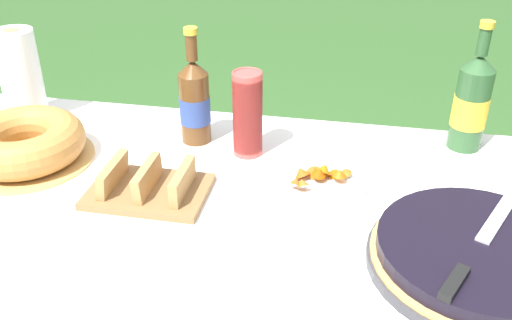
{
  "coord_description": "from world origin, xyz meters",
  "views": [
    {
      "loc": [
        0.35,
        -0.9,
        1.37
      ],
      "look_at": [
        0.14,
        0.18,
        0.73
      ],
      "focal_mm": 40.0,
      "sensor_mm": 36.0,
      "label": 1
    }
  ],
  "objects_px": {
    "bundt_cake": "(24,143)",
    "cider_bottle_amber": "(195,101)",
    "snack_plate_left": "(319,180)",
    "berry_tart": "(478,256)",
    "cider_bottle_green": "(471,103)",
    "paper_towel_roll": "(21,75)",
    "bread_board": "(148,186)",
    "serving_knife": "(477,249)",
    "cup_stack": "(248,114)"
  },
  "relations": [
    {
      "from": "bundt_cake",
      "to": "cider_bottle_amber",
      "type": "relative_size",
      "value": 1.08
    },
    {
      "from": "berry_tart",
      "to": "bread_board",
      "type": "bearing_deg",
      "value": 170.03
    },
    {
      "from": "snack_plate_left",
      "to": "paper_towel_roll",
      "type": "bearing_deg",
      "value": 166.33
    },
    {
      "from": "cup_stack",
      "to": "cider_bottle_amber",
      "type": "relative_size",
      "value": 0.72
    },
    {
      "from": "snack_plate_left",
      "to": "cup_stack",
      "type": "bearing_deg",
      "value": 148.31
    },
    {
      "from": "paper_towel_roll",
      "to": "bread_board",
      "type": "height_order",
      "value": "paper_towel_roll"
    },
    {
      "from": "bundt_cake",
      "to": "cider_bottle_amber",
      "type": "xyz_separation_m",
      "value": [
        0.38,
        0.18,
        0.06
      ]
    },
    {
      "from": "berry_tart",
      "to": "cider_bottle_green",
      "type": "relative_size",
      "value": 1.24
    },
    {
      "from": "serving_knife",
      "to": "paper_towel_roll",
      "type": "relative_size",
      "value": 1.39
    },
    {
      "from": "berry_tart",
      "to": "cup_stack",
      "type": "bearing_deg",
      "value": 145.32
    },
    {
      "from": "paper_towel_roll",
      "to": "cup_stack",
      "type": "bearing_deg",
      "value": -7.67
    },
    {
      "from": "bundt_cake",
      "to": "cider_bottle_amber",
      "type": "bearing_deg",
      "value": 25.68
    },
    {
      "from": "serving_knife",
      "to": "paper_towel_roll",
      "type": "distance_m",
      "value": 1.23
    },
    {
      "from": "cup_stack",
      "to": "snack_plate_left",
      "type": "relative_size",
      "value": 1.0
    },
    {
      "from": "berry_tart",
      "to": "bread_board",
      "type": "distance_m",
      "value": 0.69
    },
    {
      "from": "serving_knife",
      "to": "snack_plate_left",
      "type": "xyz_separation_m",
      "value": [
        -0.3,
        0.26,
        -0.05
      ]
    },
    {
      "from": "bundt_cake",
      "to": "cider_bottle_amber",
      "type": "height_order",
      "value": "cider_bottle_amber"
    },
    {
      "from": "berry_tart",
      "to": "cup_stack",
      "type": "xyz_separation_m",
      "value": [
        -0.5,
        0.35,
        0.08
      ]
    },
    {
      "from": "serving_knife",
      "to": "bundt_cake",
      "type": "height_order",
      "value": "bundt_cake"
    },
    {
      "from": "berry_tart",
      "to": "serving_knife",
      "type": "relative_size",
      "value": 1.15
    },
    {
      "from": "cider_bottle_amber",
      "to": "snack_plate_left",
      "type": "relative_size",
      "value": 1.38
    },
    {
      "from": "serving_knife",
      "to": "paper_towel_roll",
      "type": "xyz_separation_m",
      "value": [
        -1.13,
        0.46,
        0.06
      ]
    },
    {
      "from": "cider_bottle_green",
      "to": "bread_board",
      "type": "bearing_deg",
      "value": -152.76
    },
    {
      "from": "cider_bottle_green",
      "to": "cider_bottle_amber",
      "type": "bearing_deg",
      "value": -172.01
    },
    {
      "from": "cider_bottle_amber",
      "to": "bread_board",
      "type": "distance_m",
      "value": 0.29
    },
    {
      "from": "serving_knife",
      "to": "cider_bottle_amber",
      "type": "distance_m",
      "value": 0.76
    },
    {
      "from": "cup_stack",
      "to": "bread_board",
      "type": "height_order",
      "value": "cup_stack"
    },
    {
      "from": "paper_towel_roll",
      "to": "bread_board",
      "type": "bearing_deg",
      "value": -33.75
    },
    {
      "from": "cider_bottle_green",
      "to": "bundt_cake",
      "type": "bearing_deg",
      "value": -165.31
    },
    {
      "from": "cup_stack",
      "to": "cider_bottle_green",
      "type": "bearing_deg",
      "value": 14.56
    },
    {
      "from": "snack_plate_left",
      "to": "paper_towel_roll",
      "type": "height_order",
      "value": "paper_towel_roll"
    },
    {
      "from": "cider_bottle_amber",
      "to": "paper_towel_roll",
      "type": "relative_size",
      "value": 1.19
    },
    {
      "from": "cider_bottle_amber",
      "to": "cup_stack",
      "type": "bearing_deg",
      "value": -16.56
    },
    {
      "from": "berry_tart",
      "to": "snack_plate_left",
      "type": "height_order",
      "value": "same"
    },
    {
      "from": "berry_tart",
      "to": "paper_towel_roll",
      "type": "xyz_separation_m",
      "value": [
        -1.15,
        0.43,
        0.1
      ]
    },
    {
      "from": "bundt_cake",
      "to": "snack_plate_left",
      "type": "xyz_separation_m",
      "value": [
        0.71,
        0.02,
        -0.04
      ]
    },
    {
      "from": "cup_stack",
      "to": "paper_towel_roll",
      "type": "distance_m",
      "value": 0.65
    },
    {
      "from": "cider_bottle_green",
      "to": "snack_plate_left",
      "type": "bearing_deg",
      "value": -143.55
    },
    {
      "from": "cup_stack",
      "to": "snack_plate_left",
      "type": "xyz_separation_m",
      "value": [
        0.19,
        -0.12,
        -0.09
      ]
    },
    {
      "from": "berry_tart",
      "to": "serving_knife",
      "type": "bearing_deg",
      "value": -115.91
    },
    {
      "from": "berry_tart",
      "to": "bread_board",
      "type": "height_order",
      "value": "bread_board"
    },
    {
      "from": "serving_knife",
      "to": "snack_plate_left",
      "type": "distance_m",
      "value": 0.4
    },
    {
      "from": "serving_knife",
      "to": "bread_board",
      "type": "height_order",
      "value": "same"
    },
    {
      "from": "cup_stack",
      "to": "bread_board",
      "type": "relative_size",
      "value": 0.83
    },
    {
      "from": "bundt_cake",
      "to": "cider_bottle_green",
      "type": "distance_m",
      "value": 1.09
    },
    {
      "from": "cider_bottle_amber",
      "to": "paper_towel_roll",
      "type": "xyz_separation_m",
      "value": [
        -0.5,
        0.04,
        0.01
      ]
    },
    {
      "from": "bundt_cake",
      "to": "cider_bottle_green",
      "type": "xyz_separation_m",
      "value": [
        1.05,
        0.28,
        0.07
      ]
    },
    {
      "from": "bundt_cake",
      "to": "cup_stack",
      "type": "relative_size",
      "value": 1.5
    },
    {
      "from": "bread_board",
      "to": "paper_towel_roll",
      "type": "bearing_deg",
      "value": 146.25
    },
    {
      "from": "cider_bottle_green",
      "to": "bread_board",
      "type": "relative_size",
      "value": 1.25
    }
  ]
}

